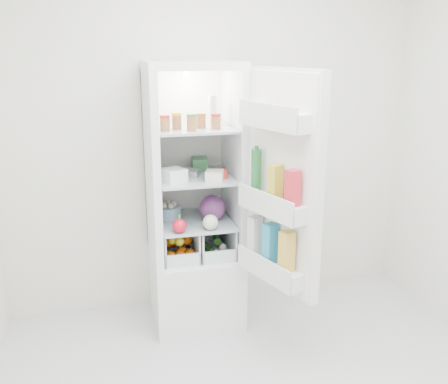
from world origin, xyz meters
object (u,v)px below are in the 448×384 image
object	(u,v)px
refrigerator	(193,228)
mushroom_bowl	(169,212)
fridge_door	(280,189)
red_cabbage	(212,208)

from	to	relation	value
refrigerator	mushroom_bowl	size ratio (longest dim) A/B	10.68
mushroom_bowl	fridge_door	world-z (taller)	fridge_door
refrigerator	mushroom_bowl	bearing A→B (deg)	166.35
mushroom_bowl	refrigerator	bearing A→B (deg)	-13.65
mushroom_bowl	fridge_door	distance (m)	0.92
red_cabbage	mushroom_bowl	size ratio (longest dim) A/B	1.04
refrigerator	red_cabbage	size ratio (longest dim) A/B	10.26
red_cabbage	fridge_door	bearing A→B (deg)	-61.50
fridge_door	red_cabbage	bearing A→B (deg)	9.22
refrigerator	mushroom_bowl	world-z (taller)	refrigerator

